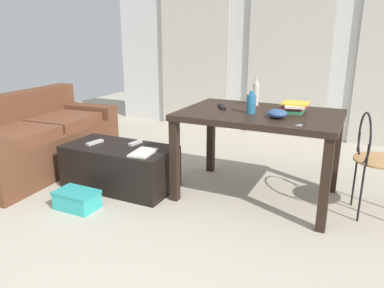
# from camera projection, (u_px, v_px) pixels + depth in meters

# --- Properties ---
(ground_plane) EXTENTS (9.08, 9.08, 0.00)m
(ground_plane) POSITION_uv_depth(u_px,v_px,m) (230.00, 192.00, 3.42)
(ground_plane) COLOR #B2A893
(wall_back) EXTENTS (5.54, 0.10, 2.64)m
(wall_back) POSITION_uv_depth(u_px,v_px,m) (291.00, 40.00, 5.02)
(wall_back) COLOR silver
(wall_back) RESTS_ON ground
(curtains) EXTENTS (3.94, 0.03, 2.30)m
(curtains) POSITION_uv_depth(u_px,v_px,m) (288.00, 54.00, 4.99)
(curtains) COLOR beige
(curtains) RESTS_ON ground
(couch) EXTENTS (0.96, 1.83, 0.80)m
(couch) POSITION_uv_depth(u_px,v_px,m) (36.00, 140.00, 3.96)
(couch) COLOR brown
(couch) RESTS_ON ground
(coffee_table) EXTENTS (1.04, 0.52, 0.41)m
(coffee_table) POSITION_uv_depth(u_px,v_px,m) (120.00, 167.00, 3.49)
(coffee_table) COLOR black
(coffee_table) RESTS_ON ground
(craft_table) EXTENTS (1.33, 0.90, 0.77)m
(craft_table) POSITION_uv_depth(u_px,v_px,m) (259.00, 123.00, 3.16)
(craft_table) COLOR black
(craft_table) RESTS_ON ground
(wire_chair) EXTENTS (0.41, 0.44, 0.84)m
(wire_chair) POSITION_uv_depth(u_px,v_px,m) (373.00, 152.00, 2.86)
(wire_chair) COLOR #B7844C
(wire_chair) RESTS_ON ground
(bottle_near) EXTENTS (0.08, 0.08, 0.19)m
(bottle_near) POSITION_uv_depth(u_px,v_px,m) (251.00, 104.00, 3.06)
(bottle_near) COLOR teal
(bottle_near) RESTS_ON craft_table
(bottle_far) EXTENTS (0.06, 0.06, 0.26)m
(bottle_far) POSITION_uv_depth(u_px,v_px,m) (256.00, 94.00, 3.40)
(bottle_far) COLOR beige
(bottle_far) RESTS_ON craft_table
(bowl) EXTENTS (0.16, 0.16, 0.07)m
(bowl) POSITION_uv_depth(u_px,v_px,m) (277.00, 114.00, 2.91)
(bowl) COLOR #2D4C7A
(bowl) RESTS_ON craft_table
(book_stack) EXTENTS (0.22, 0.31, 0.08)m
(book_stack) POSITION_uv_depth(u_px,v_px,m) (295.00, 107.00, 3.14)
(book_stack) COLOR #2D7F56
(book_stack) RESTS_ON craft_table
(tv_remote_on_table) EXTENTS (0.13, 0.18, 0.02)m
(tv_remote_on_table) POSITION_uv_depth(u_px,v_px,m) (222.00, 107.00, 3.30)
(tv_remote_on_table) COLOR black
(tv_remote_on_table) RESTS_ON craft_table
(scissors) EXTENTS (0.08, 0.10, 0.00)m
(scissors) POSITION_uv_depth(u_px,v_px,m) (302.00, 124.00, 2.70)
(scissors) COLOR #9EA0A5
(scissors) RESTS_ON craft_table
(tv_remote_primary) EXTENTS (0.08, 0.19, 0.02)m
(tv_remote_primary) POSITION_uv_depth(u_px,v_px,m) (95.00, 142.00, 3.51)
(tv_remote_primary) COLOR #B7B7B2
(tv_remote_primary) RESTS_ON coffee_table
(tv_remote_secondary) EXTENTS (0.07, 0.16, 0.02)m
(tv_remote_secondary) POSITION_uv_depth(u_px,v_px,m) (135.00, 143.00, 3.49)
(tv_remote_secondary) COLOR #B7B7B2
(tv_remote_secondary) RESTS_ON coffee_table
(magazine) EXTENTS (0.20, 0.29, 0.02)m
(magazine) POSITION_uv_depth(u_px,v_px,m) (143.00, 153.00, 3.22)
(magazine) COLOR silver
(magazine) RESTS_ON coffee_table
(shoebox) EXTENTS (0.35, 0.23, 0.16)m
(shoebox) POSITION_uv_depth(u_px,v_px,m) (77.00, 200.00, 3.09)
(shoebox) COLOR #33B2AD
(shoebox) RESTS_ON ground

